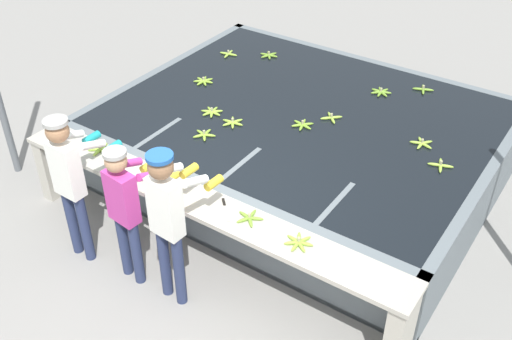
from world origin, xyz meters
name	(u,v)px	position (x,y,z in m)	size (l,w,h in m)	color
ground_plane	(188,275)	(0.00, 0.00, 0.00)	(80.00, 80.00, 0.00)	gray
wash_tank	(301,142)	(0.00, 2.34, 0.44)	(4.75, 3.81, 0.88)	slate
work_ledge	(198,218)	(0.00, 0.23, 0.63)	(4.75, 0.45, 0.88)	#B7B2A3
worker_0	(70,175)	(-1.16, -0.37, 1.06)	(0.41, 0.72, 1.74)	navy
worker_1	(126,204)	(-0.46, -0.30, 0.97)	(0.45, 0.73, 1.61)	navy
worker_2	(168,214)	(0.09, -0.28, 1.09)	(0.43, 0.73, 1.77)	navy
banana_bunch_floating_0	(331,118)	(0.36, 2.41, 0.90)	(0.23, 0.23, 0.08)	#9EC642
banana_bunch_floating_1	(423,89)	(1.02, 3.75, 0.90)	(0.27, 0.27, 0.08)	#75A333
banana_bunch_floating_2	(269,55)	(-1.26, 3.49, 0.90)	(0.28, 0.27, 0.08)	#75A333
banana_bunch_floating_3	(233,122)	(-0.57, 1.64, 0.90)	(0.28, 0.27, 0.08)	#93BC3D
banana_bunch_floating_4	(440,165)	(1.84, 2.18, 0.90)	(0.28, 0.28, 0.08)	#9EC642
banana_bunch_floating_5	(204,135)	(-0.69, 1.22, 0.90)	(0.28, 0.27, 0.08)	#8CB738
banana_bunch_floating_6	(381,92)	(0.59, 3.37, 0.90)	(0.28, 0.28, 0.08)	#75A333
banana_bunch_floating_7	(302,125)	(0.15, 2.07, 0.90)	(0.28, 0.28, 0.08)	#7FAD33
banana_bunch_floating_8	(422,143)	(1.50, 2.48, 0.90)	(0.28, 0.26, 0.08)	#9EC642
banana_bunch_floating_9	(204,81)	(-1.55, 2.30, 0.90)	(0.28, 0.27, 0.08)	#8CB738
banana_bunch_floating_10	(228,54)	(-1.78, 3.19, 0.90)	(0.28, 0.28, 0.08)	#9EC642
banana_bunch_floating_11	(212,112)	(-0.94, 1.70, 0.90)	(0.28, 0.28, 0.08)	#93BC3D
banana_bunch_ledge_0	(249,218)	(0.62, 0.27, 0.90)	(0.27, 0.27, 0.08)	#75A333
banana_bunch_ledge_1	(100,149)	(-1.47, 0.31, 0.90)	(0.28, 0.28, 0.08)	#93BC3D
banana_bunch_ledge_2	(299,242)	(1.19, 0.24, 0.90)	(0.28, 0.28, 0.08)	#93BC3D
knife_0	(225,206)	(0.31, 0.29, 0.89)	(0.27, 0.27, 0.02)	silver
knife_1	(132,176)	(-0.82, 0.15, 0.89)	(0.24, 0.30, 0.02)	silver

